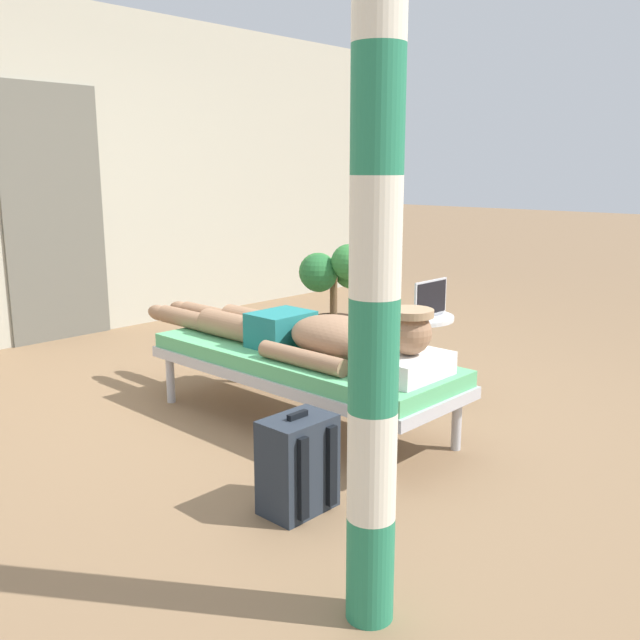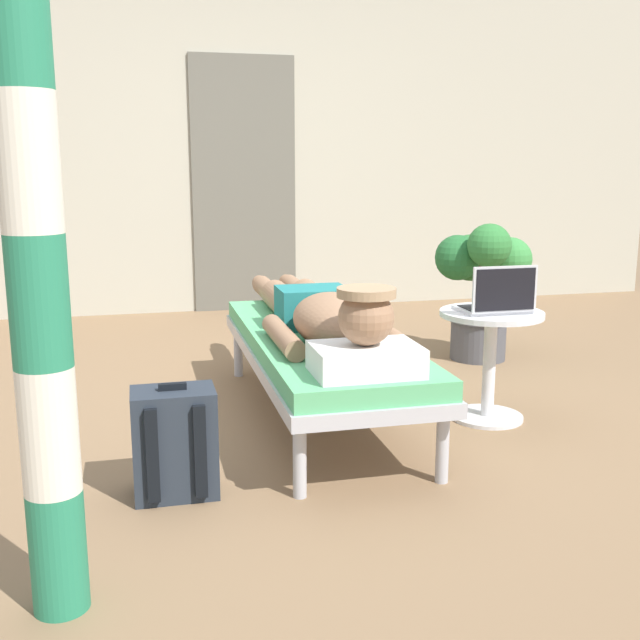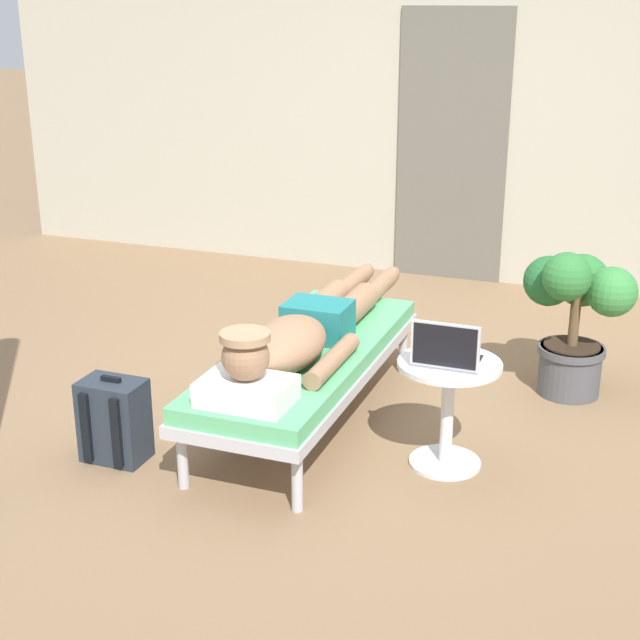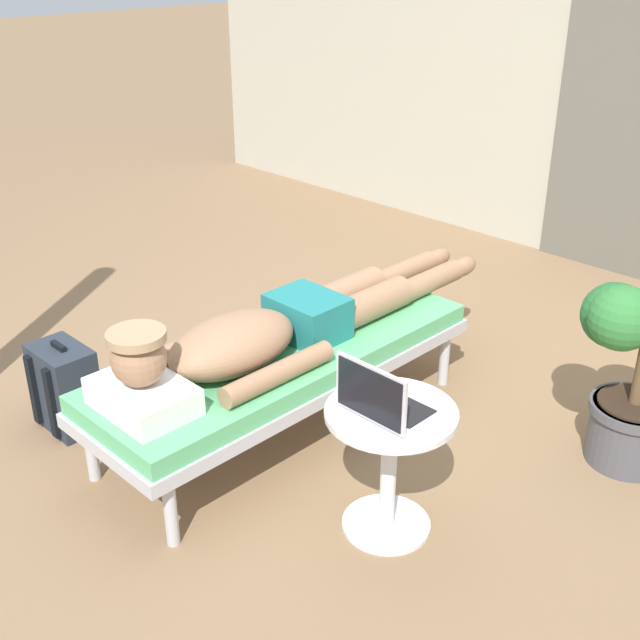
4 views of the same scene
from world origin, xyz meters
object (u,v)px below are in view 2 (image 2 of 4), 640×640
object	(u,v)px
potted_plant	(480,281)
laptop	(497,301)
lounge_chair	(320,348)
backpack	(175,443)
person_reclining	(322,314)
porch_post	(28,163)
side_table	(490,346)

from	to	relation	value
potted_plant	laptop	bearing A→B (deg)	-111.93
lounge_chair	laptop	world-z (taller)	laptop
laptop	backpack	size ratio (longest dim) A/B	0.73
lounge_chair	laptop	distance (m)	0.85
person_reclining	lounge_chair	bearing A→B (deg)	90.00
person_reclining	backpack	size ratio (longest dim) A/B	5.12
laptop	porch_post	size ratio (longest dim) A/B	0.13
person_reclining	potted_plant	bearing A→B (deg)	36.95
side_table	porch_post	distance (m)	2.33
lounge_chair	porch_post	xyz separation A→B (m)	(-1.06, -1.36, 0.85)
side_table	laptop	xyz separation A→B (m)	(0.00, -0.05, 0.23)
side_table	porch_post	world-z (taller)	porch_post
backpack	potted_plant	bearing A→B (deg)	38.80
potted_plant	porch_post	size ratio (longest dim) A/B	0.36
backpack	potted_plant	distance (m)	2.50
porch_post	person_reclining	bearing A→B (deg)	50.91
person_reclining	porch_post	size ratio (longest dim) A/B	0.91
backpack	porch_post	world-z (taller)	porch_post
person_reclining	side_table	bearing A→B (deg)	-10.29
lounge_chair	potted_plant	xyz separation A→B (m)	(1.22, 0.87, 0.14)
porch_post	lounge_chair	bearing A→B (deg)	52.01
person_reclining	laptop	bearing A→B (deg)	-13.91
potted_plant	backpack	bearing A→B (deg)	-141.20
backpack	porch_post	distance (m)	1.25
person_reclining	backpack	xyz separation A→B (m)	(-0.71, -0.64, -0.32)
person_reclining	potted_plant	xyz separation A→B (m)	(1.22, 0.92, -0.03)
lounge_chair	side_table	bearing A→B (deg)	-13.99
lounge_chair	potted_plant	bearing A→B (deg)	35.35
porch_post	backpack	bearing A→B (deg)	62.57
laptop	porch_post	xyz separation A→B (m)	(-1.84, -1.11, 0.61)
person_reclining	side_table	world-z (taller)	person_reclining
potted_plant	porch_post	distance (m)	3.27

